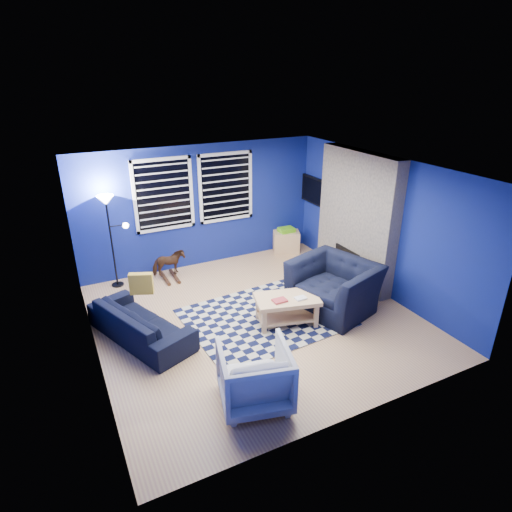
% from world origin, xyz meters
% --- Properties ---
extents(floor, '(5.00, 5.00, 0.00)m').
position_xyz_m(floor, '(0.00, 0.00, 0.00)').
color(floor, tan).
rests_on(floor, ground).
extents(ceiling, '(5.00, 5.00, 0.00)m').
position_xyz_m(ceiling, '(0.00, 0.00, 2.50)').
color(ceiling, white).
rests_on(ceiling, wall_back).
extents(wall_back, '(5.00, 0.00, 5.00)m').
position_xyz_m(wall_back, '(0.00, 2.50, 1.25)').
color(wall_back, navy).
rests_on(wall_back, floor).
extents(wall_left, '(0.00, 5.00, 5.00)m').
position_xyz_m(wall_left, '(-2.50, 0.00, 1.25)').
color(wall_left, navy).
rests_on(wall_left, floor).
extents(wall_right, '(0.00, 5.00, 5.00)m').
position_xyz_m(wall_right, '(2.50, 0.00, 1.25)').
color(wall_right, navy).
rests_on(wall_right, floor).
extents(fireplace, '(0.65, 2.00, 2.50)m').
position_xyz_m(fireplace, '(2.36, 0.50, 1.20)').
color(fireplace, gray).
rests_on(fireplace, floor).
extents(window_left, '(1.17, 0.06, 1.42)m').
position_xyz_m(window_left, '(-0.75, 2.46, 1.60)').
color(window_left, black).
rests_on(window_left, wall_back).
extents(window_right, '(1.17, 0.06, 1.42)m').
position_xyz_m(window_right, '(0.55, 2.46, 1.60)').
color(window_right, black).
rests_on(window_right, wall_back).
extents(tv, '(0.07, 1.00, 0.58)m').
position_xyz_m(tv, '(2.45, 2.00, 1.40)').
color(tv, black).
rests_on(tv, wall_right).
extents(rug, '(2.64, 2.17, 0.02)m').
position_xyz_m(rug, '(0.14, -0.06, 0.01)').
color(rug, black).
rests_on(rug, floor).
extents(sofa, '(2.02, 1.38, 0.55)m').
position_xyz_m(sofa, '(-1.82, 0.28, 0.27)').
color(sofa, black).
rests_on(sofa, floor).
extents(armchair_big, '(1.61, 1.51, 0.86)m').
position_xyz_m(armchair_big, '(1.34, -0.31, 0.43)').
color(armchair_big, black).
rests_on(armchair_big, floor).
extents(armchair_bent, '(1.03, 1.05, 0.79)m').
position_xyz_m(armchair_bent, '(-0.88, -1.74, 0.39)').
color(armchair_bent, gray).
rests_on(armchair_bent, floor).
extents(rocking_horse, '(0.30, 0.63, 0.53)m').
position_xyz_m(rocking_horse, '(-0.87, 2.08, 0.33)').
color(rocking_horse, '#492E17').
rests_on(rocking_horse, floor).
extents(coffee_table, '(1.12, 0.81, 0.50)m').
position_xyz_m(coffee_table, '(0.38, -0.37, 0.35)').
color(coffee_table, tan).
rests_on(coffee_table, rug).
extents(cabinet, '(0.68, 0.58, 0.57)m').
position_xyz_m(cabinet, '(1.89, 2.25, 0.25)').
color(cabinet, tan).
rests_on(cabinet, floor).
extents(floor_lamp, '(0.48, 0.30, 1.78)m').
position_xyz_m(floor_lamp, '(-1.83, 2.25, 1.46)').
color(floor_lamp, black).
rests_on(floor_lamp, floor).
extents(throw_pillow, '(0.38, 0.24, 0.35)m').
position_xyz_m(throw_pillow, '(-1.67, 0.68, 0.72)').
color(throw_pillow, gold).
rests_on(throw_pillow, sofa).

